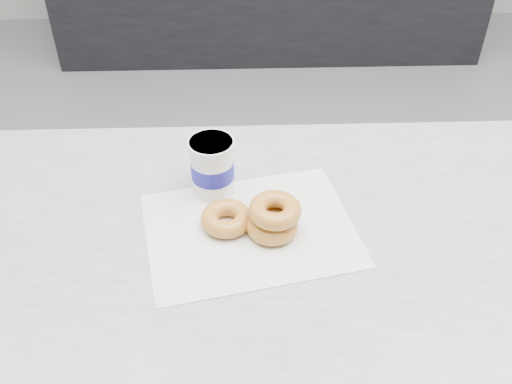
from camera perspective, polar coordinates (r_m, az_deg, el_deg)
ground at (r=1.99m, az=4.40°, el=-11.86°), size 5.00×5.00×0.00m
wax_paper at (r=0.95m, az=-0.59°, el=-3.76°), size 0.39×0.32×0.00m
donut_single at (r=0.94m, az=-2.97°, el=-2.66°), size 0.10×0.10×0.03m
donut_stack at (r=0.92m, az=1.76°, el=-2.59°), size 0.11×0.11×0.06m
coffee_cup at (r=0.99m, az=-4.38°, el=2.57°), size 0.08×0.08×0.11m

